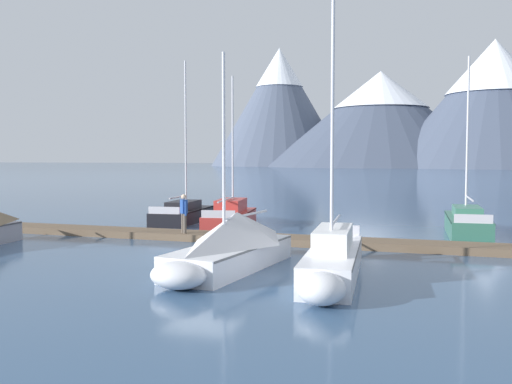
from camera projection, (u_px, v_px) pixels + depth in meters
ground_plane at (202, 257)px, 20.52m from camera, size 700.00×700.00×0.00m
mountain_west_summit at (279, 106)px, 255.68m from camera, size 61.11×61.11×52.65m
mountain_central_massif at (380, 117)px, 233.86m from camera, size 94.80×94.80×39.07m
mountain_shoulder_ridge at (494, 101)px, 206.57m from camera, size 77.60×77.60×46.50m
dock at (241, 238)px, 24.30m from camera, size 29.91×2.01×0.30m
sailboat_mid_dock_port at (186, 213)px, 31.95m from camera, size 2.44×6.79×8.94m
sailboat_mid_dock_starboard at (233, 215)px, 30.20m from camera, size 2.91×7.53×7.85m
sailboat_far_berth at (231, 243)px, 18.17m from camera, size 2.58×6.83×6.80m
sailboat_outer_slip at (332, 259)px, 16.59m from camera, size 2.09×7.25×9.23m
sailboat_end_of_dock at (466, 222)px, 26.64m from camera, size 2.04×7.17×8.27m
person_on_dock at (184, 211)px, 24.65m from camera, size 0.44×0.44×1.69m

